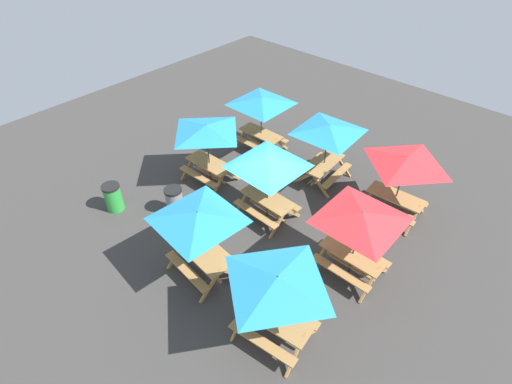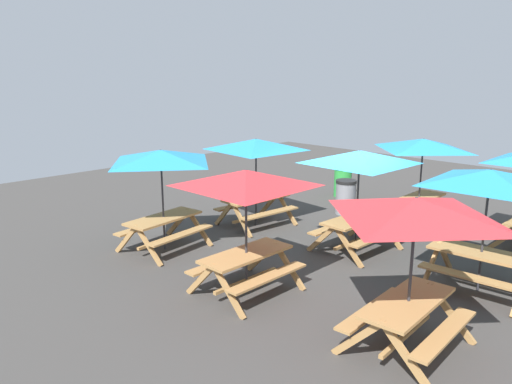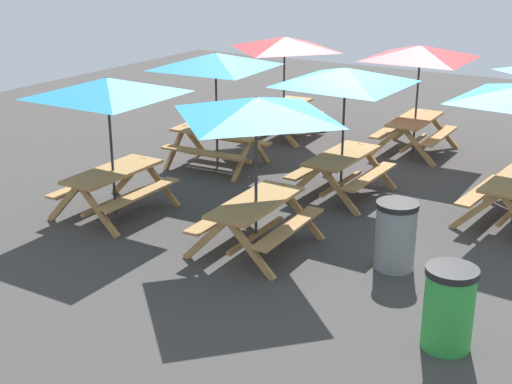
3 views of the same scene
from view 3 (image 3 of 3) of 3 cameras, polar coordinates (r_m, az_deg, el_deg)
ground_plane at (r=13.11m, az=8.00°, el=-0.07°), size 25.75×25.75×0.00m
picnic_table_0 at (r=10.03m, az=0.00°, el=5.87°), size 2.05×2.05×2.34m
picnic_table_3 at (r=15.39m, az=12.97°, el=10.22°), size 2.83×2.83×2.34m
picnic_table_4 at (r=12.44m, az=7.13°, el=8.42°), size 2.83×2.83×2.34m
picnic_table_5 at (r=11.69m, az=-11.77°, el=7.44°), size 2.83×2.83×2.34m
picnic_table_6 at (r=16.37m, az=2.29°, el=11.24°), size 2.13×2.13×2.34m
picnic_table_7 at (r=14.01m, az=-3.24°, el=9.80°), size 2.82×2.82×2.34m
trash_bin_gray at (r=10.08m, az=11.10°, el=-3.41°), size 0.59×0.59×0.98m
trash_bin_green at (r=8.32m, az=15.15°, el=-8.92°), size 0.59×0.59×0.98m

